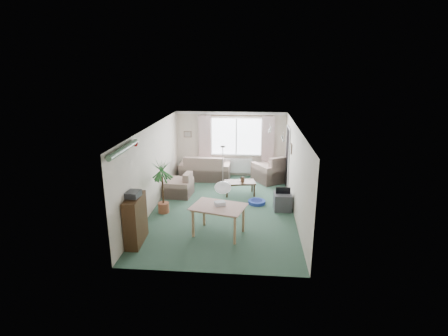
# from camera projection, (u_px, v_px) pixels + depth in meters

# --- Properties ---
(ground) EXTENTS (6.50, 6.50, 0.00)m
(ground) POSITION_uv_depth(u_px,v_px,m) (223.00, 209.00, 10.10)
(ground) COLOR #2E4D3D
(window) EXTENTS (1.80, 0.03, 1.30)m
(window) POSITION_uv_depth(u_px,v_px,m) (236.00, 136.00, 12.74)
(window) COLOR white
(curtain_rod) EXTENTS (2.60, 0.03, 0.03)m
(curtain_rod) POSITION_uv_depth(u_px,v_px,m) (236.00, 116.00, 12.45)
(curtain_rod) COLOR black
(curtain_left) EXTENTS (0.45, 0.08, 2.00)m
(curtain_left) POSITION_uv_depth(u_px,v_px,m) (205.00, 143.00, 12.81)
(curtain_left) COLOR beige
(curtain_right) EXTENTS (0.45, 0.08, 2.00)m
(curtain_right) POSITION_uv_depth(u_px,v_px,m) (268.00, 144.00, 12.62)
(curtain_right) COLOR beige
(radiator) EXTENTS (1.20, 0.10, 0.55)m
(radiator) POSITION_uv_depth(u_px,v_px,m) (236.00, 166.00, 13.02)
(radiator) COLOR white
(doorway) EXTENTS (0.03, 0.95, 2.00)m
(doorway) POSITION_uv_depth(u_px,v_px,m) (287.00, 158.00, 11.75)
(doorway) COLOR black
(pendant_lamp) EXTENTS (0.36, 0.36, 0.36)m
(pendant_lamp) POSITION_uv_depth(u_px,v_px,m) (223.00, 188.00, 7.46)
(pendant_lamp) COLOR white
(tinsel_garland) EXTENTS (1.60, 1.60, 0.12)m
(tinsel_garland) POSITION_uv_depth(u_px,v_px,m) (124.00, 149.00, 7.41)
(tinsel_garland) COLOR #196626
(bauble_cluster_a) EXTENTS (0.20, 0.20, 0.20)m
(bauble_cluster_a) POSITION_uv_depth(u_px,v_px,m) (270.00, 128.00, 10.22)
(bauble_cluster_a) COLOR silver
(bauble_cluster_b) EXTENTS (0.20, 0.20, 0.20)m
(bauble_cluster_b) POSITION_uv_depth(u_px,v_px,m) (283.00, 136.00, 9.05)
(bauble_cluster_b) COLOR silver
(wall_picture_back) EXTENTS (0.28, 0.03, 0.22)m
(wall_picture_back) POSITION_uv_depth(u_px,v_px,m) (188.00, 134.00, 12.88)
(wall_picture_back) COLOR brown
(wall_picture_right) EXTENTS (0.03, 0.24, 0.30)m
(wall_picture_right) POSITION_uv_depth(u_px,v_px,m) (291.00, 149.00, 10.64)
(wall_picture_right) COLOR brown
(sofa) EXTENTS (1.79, 0.96, 0.89)m
(sofa) POSITION_uv_depth(u_px,v_px,m) (205.00, 167.00, 12.67)
(sofa) COLOR beige
(sofa) RESTS_ON ground
(armchair_corner) EXTENTS (1.44, 1.43, 0.95)m
(armchair_corner) POSITION_uv_depth(u_px,v_px,m) (271.00, 168.00, 12.45)
(armchair_corner) COLOR #C6AC95
(armchair_corner) RESTS_ON ground
(armchair_left) EXTENTS (0.86, 0.90, 0.75)m
(armchair_left) POSITION_uv_depth(u_px,v_px,m) (179.00, 184.00, 11.06)
(armchair_left) COLOR beige
(armchair_left) RESTS_ON ground
(coffee_table) EXTENTS (1.04, 0.69, 0.43)m
(coffee_table) POSITION_uv_depth(u_px,v_px,m) (240.00, 188.00, 11.18)
(coffee_table) COLOR black
(coffee_table) RESTS_ON ground
(photo_frame) EXTENTS (0.12, 0.03, 0.16)m
(photo_frame) POSITION_uv_depth(u_px,v_px,m) (243.00, 179.00, 11.10)
(photo_frame) COLOR brown
(photo_frame) RESTS_ON coffee_table
(bookshelf) EXTENTS (0.35, 0.94, 1.13)m
(bookshelf) POSITION_uv_depth(u_px,v_px,m) (135.00, 220.00, 8.04)
(bookshelf) COLOR black
(bookshelf) RESTS_ON ground
(hifi_box) EXTENTS (0.31, 0.37, 0.14)m
(hifi_box) POSITION_uv_depth(u_px,v_px,m) (133.00, 194.00, 7.86)
(hifi_box) COLOR #313236
(hifi_box) RESTS_ON bookshelf
(houseplant) EXTENTS (0.86, 0.86, 1.55)m
(houseplant) POSITION_uv_depth(u_px,v_px,m) (163.00, 186.00, 9.65)
(houseplant) COLOR #1C511B
(houseplant) RESTS_ON ground
(dining_table) EXTENTS (1.32, 1.04, 0.72)m
(dining_table) POSITION_uv_depth(u_px,v_px,m) (219.00, 221.00, 8.49)
(dining_table) COLOR tan
(dining_table) RESTS_ON ground
(gift_box) EXTENTS (0.30, 0.26, 0.12)m
(gift_box) POSITION_uv_depth(u_px,v_px,m) (220.00, 204.00, 8.42)
(gift_box) COLOR white
(gift_box) RESTS_ON dining_table
(tv_cube) EXTENTS (0.51, 0.56, 0.49)m
(tv_cube) POSITION_uv_depth(u_px,v_px,m) (282.00, 201.00, 10.00)
(tv_cube) COLOR #303034
(tv_cube) RESTS_ON ground
(pet_bed) EXTENTS (0.65, 0.65, 0.10)m
(pet_bed) POSITION_uv_depth(u_px,v_px,m) (257.00, 202.00, 10.48)
(pet_bed) COLOR navy
(pet_bed) RESTS_ON ground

